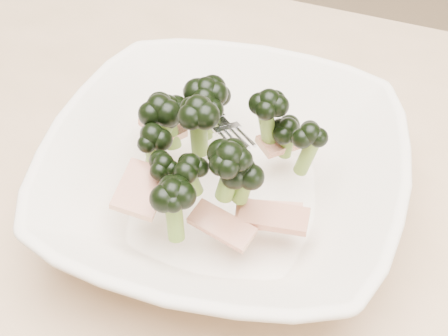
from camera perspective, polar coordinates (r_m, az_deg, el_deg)
The scene contains 2 objects.
dining_table at distance 0.62m, azimuth -0.09°, elevation -12.64°, with size 1.20×0.80×0.75m.
broccoli_dish at distance 0.53m, azimuth -0.12°, elevation -0.54°, with size 0.33×0.33×0.13m.
Camera 1 is at (0.12, -0.30, 1.18)m, focal length 50.00 mm.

